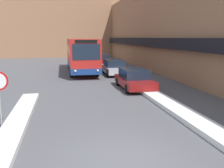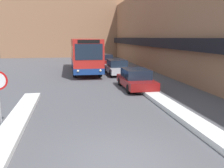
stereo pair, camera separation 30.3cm
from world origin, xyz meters
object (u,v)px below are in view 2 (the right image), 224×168
parked_car_front (136,79)px  parked_car_back (105,60)px  city_bus (85,54)px  parked_car_middle (117,67)px

parked_car_front → parked_car_back: bearing=90.0°
city_bus → parked_car_front: 9.87m
parked_car_middle → city_bus: bearing=140.4°
parked_car_front → parked_car_back: size_ratio=1.02×
parked_car_middle → parked_car_back: size_ratio=1.07×
city_bus → parked_car_front: city_bus is taller
city_bus → parked_car_middle: (2.93, -2.42, -1.12)m
city_bus → parked_car_back: city_bus is taller
parked_car_middle → parked_car_front: bearing=-90.0°
parked_car_back → parked_car_middle: bearing=-90.0°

